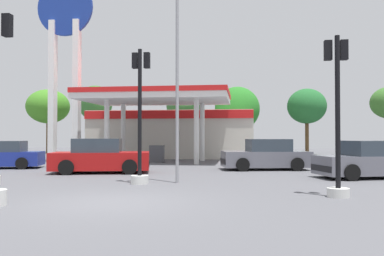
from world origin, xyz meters
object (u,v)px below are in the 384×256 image
object	(u,v)px
car_1	(266,156)
traffic_signal_1	(337,126)
traffic_signal_3	(140,129)
car_0	(100,157)
car_3	(370,161)
corner_streetlamp	(176,56)
tree_2	(185,106)
tree_1	(95,103)
car_2	(2,156)
tree_0	(48,107)
station_pole_sign	(65,35)
tree_3	(237,109)
tree_4	(307,106)

from	to	relation	value
car_1	traffic_signal_1	xyz separation A→B (m)	(1.51, -8.92, 1.29)
traffic_signal_3	car_0	bearing A→B (deg)	127.12
car_3	corner_streetlamp	distance (m)	9.01
traffic_signal_1	tree_2	world-z (taller)	tree_2
tree_2	corner_streetlamp	bearing A→B (deg)	-82.28
car_0	car_3	world-z (taller)	car_0
car_0	tree_1	distance (m)	20.14
car_2	tree_1	distance (m)	17.02
tree_0	tree_2	world-z (taller)	tree_2
tree_1	tree_2	distance (m)	8.62
car_1	tree_0	size ratio (longest dim) A/B	0.73
car_2	traffic_signal_3	distance (m)	10.77
car_1	tree_2	bearing A→B (deg)	110.73
station_pole_sign	car_0	bearing A→B (deg)	-54.47
corner_streetlamp	car_2	bearing A→B (deg)	152.21
car_2	tree_3	xyz separation A→B (m)	(12.19, 16.65, 3.50)
car_3	tree_4	world-z (taller)	tree_4
station_pole_sign	tree_3	bearing A→B (deg)	44.71
traffic_signal_3	tree_1	bearing A→B (deg)	114.80
tree_3	tree_0	bearing A→B (deg)	177.33
car_0	corner_streetlamp	size ratio (longest dim) A/B	0.61
tree_2	tree_1	bearing A→B (deg)	-161.88
car_0	tree_1	world-z (taller)	tree_1
tree_4	tree_3	bearing A→B (deg)	-174.04
station_pole_sign	tree_2	world-z (taller)	station_pole_sign
car_0	traffic_signal_1	size ratio (longest dim) A/B	1.04
traffic_signal_3	tree_3	bearing A→B (deg)	81.96
car_2	car_3	xyz separation A→B (m)	(17.90, -2.58, 0.03)
traffic_signal_3	tree_3	size ratio (longest dim) A/B	0.79
car_2	tree_4	bearing A→B (deg)	43.14
station_pole_sign	car_1	xyz separation A→B (m)	(12.99, -4.54, -7.79)
traffic_signal_1	tree_2	distance (m)	28.54
traffic_signal_3	tree_1	size ratio (longest dim) A/B	0.75
traffic_signal_3	corner_streetlamp	xyz separation A→B (m)	(1.29, 0.26, 2.67)
station_pole_sign	tree_1	distance (m)	11.79
tree_1	traffic_signal_1	bearing A→B (deg)	-55.83
station_pole_sign	tree_1	size ratio (longest dim) A/B	2.06
car_1	corner_streetlamp	distance (m)	8.28
car_0	car_1	xyz separation A→B (m)	(7.77, 2.77, -0.02)
tree_1	corner_streetlamp	distance (m)	24.75
tree_1	traffic_signal_3	bearing A→B (deg)	-65.20
station_pole_sign	tree_4	bearing A→B (deg)	33.97
tree_3	corner_streetlamp	world-z (taller)	corner_streetlamp
traffic_signal_3	tree_1	distance (m)	24.58
traffic_signal_1	tree_1	bearing A→B (deg)	124.17
corner_streetlamp	car_1	bearing A→B (deg)	60.76
tree_1	tree_4	xyz separation A→B (m)	(19.67, 0.84, -0.41)
station_pole_sign	car_1	distance (m)	15.81
car_2	car_3	distance (m)	18.08
corner_streetlamp	traffic_signal_1	bearing A→B (deg)	-26.72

